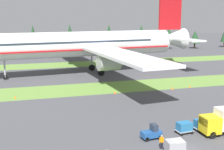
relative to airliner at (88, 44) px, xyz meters
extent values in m
plane|color=#47474C|center=(1.18, -50.06, -8.09)|extent=(400.00, 400.00, 0.00)
cube|color=olive|center=(1.18, -16.97, -8.08)|extent=(320.00, 10.81, 0.01)
cube|color=olive|center=(1.18, 16.65, -8.08)|extent=(320.00, 10.81, 0.01)
cylinder|color=silver|center=(-1.68, -0.16, -0.02)|extent=(50.55, 11.34, 6.59)
cone|color=silver|center=(25.72, 2.47, 0.47)|extent=(9.12, 7.04, 6.26)
cube|color=red|center=(-1.68, -0.16, -1.17)|extent=(49.35, 11.36, 0.36)
cube|color=#283342|center=(-4.72, -0.45, 0.80)|extent=(44.47, 10.82, 0.44)
cube|color=silver|center=(3.29, -19.89, -0.68)|extent=(11.13, 34.25, 0.59)
cylinder|color=#A3A3A8|center=(1.62, -14.98, -2.84)|extent=(5.22, 4.07, 3.62)
cube|color=silver|center=(-0.55, 20.15, -0.68)|extent=(11.13, 34.25, 0.59)
cylinder|color=#A3A3A8|center=(-1.26, 15.02, -2.84)|extent=(5.22, 4.07, 3.62)
cube|color=silver|center=(25.88, -5.65, 0.97)|extent=(5.60, 12.60, 0.41)
cube|color=silver|center=(24.34, 10.46, 0.97)|extent=(5.60, 12.60, 0.41)
cube|color=red|center=(25.11, 2.41, 8.87)|extent=(7.19, 1.39, 11.19)
cylinder|color=#A3A3A8|center=(-21.16, -2.03, -4.25)|extent=(0.44, 0.44, 6.48)
cylinder|color=black|center=(-21.16, -2.03, -7.49)|extent=(1.23, 0.53, 1.20)
cylinder|color=#A3A3A8|center=(2.74, -3.71, -4.12)|extent=(0.44, 0.44, 6.23)
cylinder|color=black|center=(2.74, -3.71, -7.24)|extent=(1.75, 0.75, 1.70)
cylinder|color=#A3A3A8|center=(1.98, 4.16, -4.12)|extent=(0.44, 0.44, 6.23)
cylinder|color=black|center=(1.98, 4.16, -7.24)|extent=(1.75, 0.75, 1.70)
cube|color=#1E4C8E|center=(-1.38, -46.03, -7.40)|extent=(2.72, 1.57, 0.77)
cube|color=#283342|center=(-1.00, -45.99, -6.57)|extent=(0.81, 1.16, 0.90)
cylinder|color=black|center=(-2.23, -46.67, -7.79)|extent=(0.62, 0.26, 0.60)
cylinder|color=black|center=(-2.35, -45.58, -7.79)|extent=(0.62, 0.26, 0.60)
cylinder|color=black|center=(-0.42, -46.48, -7.79)|extent=(0.62, 0.26, 0.60)
cylinder|color=black|center=(-0.54, -45.38, -7.79)|extent=(0.62, 0.26, 0.60)
cube|color=#A3A3A8|center=(3.69, -45.48, -7.69)|extent=(2.35, 1.73, 0.10)
cube|color=#23669E|center=(3.69, -45.48, -7.09)|extent=(2.07, 1.52, 1.10)
cylinder|color=black|center=(2.93, -46.26, -7.89)|extent=(0.41, 0.16, 0.40)
cylinder|color=black|center=(2.78, -44.89, -7.89)|extent=(0.41, 0.16, 0.40)
cylinder|color=black|center=(4.59, -46.08, -7.89)|extent=(0.41, 0.16, 0.40)
cylinder|color=black|center=(4.44, -44.71, -7.89)|extent=(0.41, 0.16, 0.40)
cube|color=#A3A3A8|center=(6.57, -45.17, -7.69)|extent=(2.35, 1.73, 0.10)
cube|color=#23669E|center=(6.57, -45.17, -7.09)|extent=(2.07, 1.52, 1.10)
cylinder|color=black|center=(5.81, -45.95, -7.89)|extent=(0.41, 0.16, 0.40)
cylinder|color=black|center=(5.67, -44.58, -7.89)|extent=(0.41, 0.16, 0.40)
cylinder|color=black|center=(7.48, -45.77, -7.89)|extent=(0.41, 0.16, 0.40)
cylinder|color=black|center=(7.33, -44.40, -7.89)|extent=(0.41, 0.16, 0.40)
cube|color=yellow|center=(6.55, -47.15, -6.51)|extent=(2.24, 2.34, 2.20)
cube|color=#283342|center=(5.49, -47.13, -6.07)|extent=(0.12, 2.07, 0.97)
cylinder|color=black|center=(6.31, -48.15, -7.61)|extent=(0.96, 0.32, 0.96)
cylinder|color=black|center=(6.35, -46.15, -7.61)|extent=(0.96, 0.32, 0.96)
cylinder|color=black|center=(-1.28, -49.15, -7.66)|extent=(0.18, 0.18, 0.85)
cylinder|color=black|center=(-1.50, -49.11, -7.66)|extent=(0.18, 0.18, 0.85)
cylinder|color=orange|center=(-1.39, -49.13, -6.93)|extent=(0.36, 0.36, 0.62)
sphere|color=tan|center=(-1.39, -49.13, -6.47)|extent=(0.24, 0.24, 0.24)
cylinder|color=orange|center=(-1.16, -49.18, -6.96)|extent=(0.10, 0.10, 0.58)
cylinder|color=orange|center=(-1.62, -49.09, -6.96)|extent=(0.10, 0.10, 0.58)
cube|color=#A3A3A8|center=(-0.64, -51.08, -7.22)|extent=(2.10, 1.73, 1.74)
cone|color=orange|center=(13.53, -22.88, -7.75)|extent=(0.44, 0.44, 0.68)
cone|color=orange|center=(18.29, -21.87, -7.79)|extent=(0.44, 0.44, 0.60)
cone|color=orange|center=(-18.59, -20.68, -7.80)|extent=(0.44, 0.44, 0.57)
cone|color=orange|center=(0.77, -22.73, -7.75)|extent=(0.44, 0.44, 0.67)
cylinder|color=#4C3823|center=(-12.37, 46.04, -6.55)|extent=(0.70, 0.70, 3.08)
cone|color=#1E4223|center=(-12.37, 46.04, -0.76)|extent=(3.95, 3.95, 8.49)
cylinder|color=#4C3823|center=(2.30, 46.31, -6.46)|extent=(0.70, 0.70, 3.25)
cone|color=#1E4223|center=(2.30, 46.31, -0.60)|extent=(4.33, 4.33, 8.47)
cylinder|color=#4C3823|center=(18.29, 43.99, -6.70)|extent=(0.70, 0.70, 2.77)
cone|color=#1E4223|center=(18.29, 43.99, -0.91)|extent=(4.85, 4.85, 8.81)
cylinder|color=#4C3823|center=(32.94, 44.58, -6.59)|extent=(0.70, 0.70, 2.98)
cone|color=#1E4223|center=(32.94, 44.58, -1.09)|extent=(6.28, 6.28, 8.03)
cylinder|color=#4C3823|center=(48.31, 49.07, -6.26)|extent=(0.70, 0.70, 3.64)
cone|color=#1E4223|center=(48.31, 49.07, -1.36)|extent=(4.81, 4.81, 6.16)
cylinder|color=#4C3823|center=(60.66, 46.85, -6.78)|extent=(0.70, 0.70, 2.60)
cone|color=#1E4223|center=(60.66, 46.85, -2.66)|extent=(4.86, 4.86, 5.64)
cylinder|color=#4C3823|center=(77.43, 47.75, -6.78)|extent=(0.70, 0.70, 2.60)
camera|label=1|loc=(-16.79, -80.74, 7.83)|focal=49.59mm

